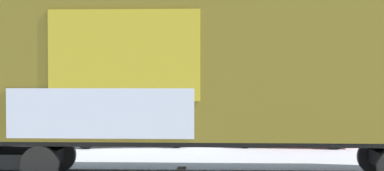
% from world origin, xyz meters
% --- Properties ---
extents(freight_car, '(15.15, 3.08, 4.99)m').
position_xyz_m(freight_car, '(-0.39, -0.00, 2.85)').
color(freight_car, olive).
rests_on(freight_car, ground_plane).
extents(flagpole, '(1.29, 0.18, 9.91)m').
position_xyz_m(flagpole, '(5.24, 11.33, 5.97)').
color(flagpole, silver).
rests_on(flagpole, ground_plane).
extents(hillside, '(140.79, 41.31, 15.96)m').
position_xyz_m(hillside, '(0.09, 68.19, 5.86)').
color(hillside, silver).
rests_on(hillside, ground_plane).
extents(parked_car_white, '(4.86, 2.40, 1.65)m').
position_xyz_m(parked_car_white, '(-3.43, 5.76, 0.83)').
color(parked_car_white, silver).
rests_on(parked_car_white, ground_plane).
extents(parked_car_red, '(4.66, 2.17, 1.73)m').
position_xyz_m(parked_car_red, '(2.24, 5.89, 0.86)').
color(parked_car_red, '#B21E1E').
rests_on(parked_car_red, ground_plane).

